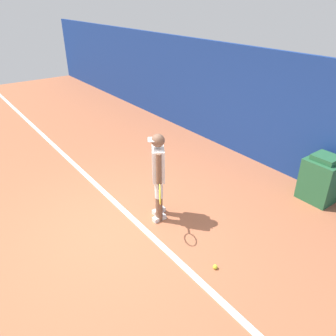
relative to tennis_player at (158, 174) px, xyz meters
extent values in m
plane|color=#B76642|center=(-0.12, -0.72, -0.88)|extent=(24.00, 24.00, 0.00)
cube|color=navy|center=(-0.12, 3.20, 0.39)|extent=(24.00, 0.10, 2.54)
cube|color=white|center=(-0.12, -0.42, -0.87)|extent=(21.60, 0.10, 0.01)
cylinder|color=brown|center=(-0.10, 0.07, -0.64)|extent=(0.12, 0.12, 0.48)
cylinder|color=white|center=(-0.10, 0.07, -0.26)|extent=(0.14, 0.14, 0.29)
cube|color=white|center=(-0.10, 0.07, -0.84)|extent=(0.10, 0.24, 0.08)
cylinder|color=brown|center=(0.08, -0.05, -0.64)|extent=(0.12, 0.12, 0.48)
cylinder|color=white|center=(0.08, -0.05, -0.26)|extent=(0.14, 0.14, 0.29)
cube|color=white|center=(0.08, -0.05, -0.84)|extent=(0.10, 0.24, 0.08)
cube|color=white|center=(-0.01, 0.01, 0.17)|extent=(0.39, 0.35, 0.57)
sphere|color=brown|center=(-0.01, 0.01, 0.60)|extent=(0.22, 0.22, 0.22)
cube|color=white|center=(-0.07, -0.08, 0.62)|extent=(0.22, 0.20, 0.02)
cylinder|color=brown|center=(-0.18, 0.11, 0.19)|extent=(0.09, 0.09, 0.53)
cylinder|color=brown|center=(0.15, -0.10, 0.19)|extent=(0.09, 0.09, 0.53)
cylinder|color=black|center=(0.23, -0.15, -0.08)|extent=(0.17, 0.13, 0.03)
torus|color=yellow|center=(0.44, -0.28, -0.08)|extent=(0.28, 0.19, 0.32)
sphere|color=#D1E533|center=(1.52, -0.08, -0.84)|extent=(0.07, 0.07, 0.07)
cube|color=#28663D|center=(1.36, 2.81, -0.46)|extent=(0.62, 0.58, 0.83)
cube|color=#28663D|center=(1.36, 2.81, 0.00)|extent=(0.43, 0.40, 0.10)
camera|label=1|loc=(3.93, -2.73, 2.65)|focal=35.00mm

